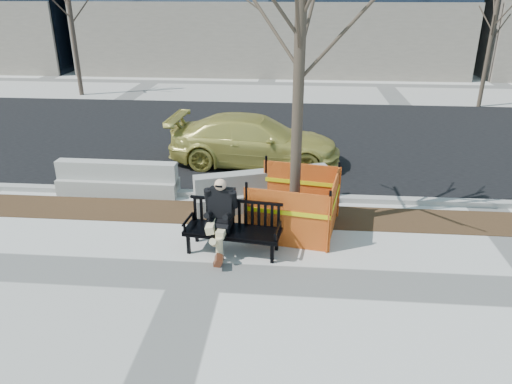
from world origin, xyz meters
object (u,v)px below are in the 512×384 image
(bench, at_px, (233,251))
(jersey_barrier_right, at_px, (262,207))
(tree_fence, at_px, (294,228))
(jersey_barrier_left, at_px, (119,194))
(seated_man, at_px, (221,249))
(sedan, at_px, (255,164))

(bench, bearing_deg, jersey_barrier_right, 86.32)
(tree_fence, relative_size, jersey_barrier_left, 2.17)
(bench, relative_size, seated_man, 1.30)
(jersey_barrier_right, bearing_deg, seated_man, -128.08)
(sedan, bearing_deg, jersey_barrier_left, 131.31)
(seated_man, relative_size, jersey_barrier_right, 0.46)
(tree_fence, bearing_deg, jersey_barrier_left, 160.92)
(bench, relative_size, jersey_barrier_right, 0.60)
(bench, height_order, jersey_barrier_right, bench)
(bench, relative_size, tree_fence, 0.29)
(seated_man, relative_size, tree_fence, 0.22)
(sedan, height_order, jersey_barrier_left, sedan)
(sedan, distance_m, jersey_barrier_left, 4.04)
(tree_fence, height_order, jersey_barrier_left, tree_fence)
(bench, xyz_separation_m, jersey_barrier_right, (0.42, 2.13, 0.00))
(tree_fence, xyz_separation_m, jersey_barrier_right, (-0.75, 1.05, 0.00))
(bench, height_order, sedan, sedan)
(seated_man, bearing_deg, bench, -10.94)
(bench, bearing_deg, sedan, 97.59)
(bench, xyz_separation_m, tree_fence, (1.17, 1.08, 0.00))
(sedan, bearing_deg, bench, -176.38)
(jersey_barrier_left, relative_size, jersey_barrier_right, 0.95)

